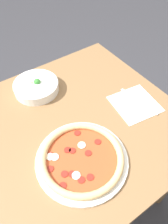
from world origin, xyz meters
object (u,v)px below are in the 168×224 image
knife (140,102)px  fork (131,106)px  pizza (82,158)px  bowl (36,86)px

knife → fork: bearing=75.6°
knife → pizza: bearing=96.1°
pizza → bowl: size_ratio=1.61×
fork → knife: bearing=-104.4°
pizza → knife: (0.39, 0.09, -0.01)m
bowl → fork: 0.46m
pizza → bowl: (0.03, 0.44, 0.01)m
bowl → knife: bowl is taller
pizza → knife: size_ratio=1.61×
bowl → fork: (0.30, -0.34, -0.02)m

